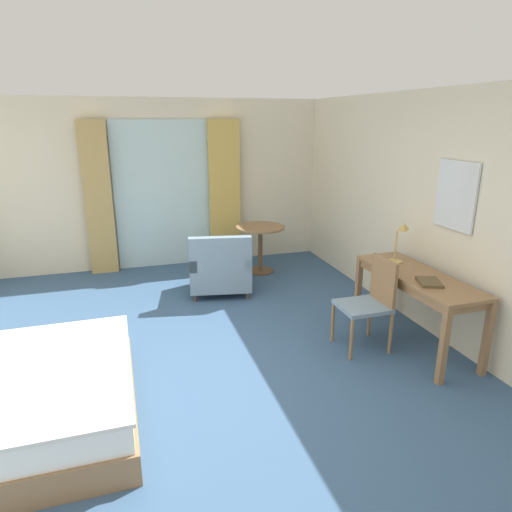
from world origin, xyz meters
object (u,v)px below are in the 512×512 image
(closed_book, at_px, (429,282))
(round_cafe_table, at_px, (260,238))
(desk_chair, at_px, (371,299))
(armchair_by_window, at_px, (220,269))
(desk_lamp, at_px, (400,238))
(writing_desk, at_px, (417,283))

(closed_book, bearing_deg, round_cafe_table, 126.72)
(desk_chair, distance_m, closed_book, 0.59)
(desk_chair, relative_size, round_cafe_table, 1.28)
(desk_chair, distance_m, round_cafe_table, 2.62)
(armchair_by_window, bearing_deg, desk_lamp, -41.72)
(writing_desk, bearing_deg, desk_lamp, 80.83)
(closed_book, distance_m, round_cafe_table, 3.04)
(desk_chair, relative_size, armchair_by_window, 1.03)
(round_cafe_table, bearing_deg, armchair_by_window, -138.37)
(round_cafe_table, bearing_deg, writing_desk, -72.57)
(desk_chair, bearing_deg, armchair_by_window, 121.07)
(desk_chair, distance_m, armchair_by_window, 2.22)
(writing_desk, distance_m, desk_chair, 0.51)
(desk_chair, height_order, round_cafe_table, desk_chair)
(writing_desk, bearing_deg, desk_chair, 170.66)
(closed_book, bearing_deg, writing_desk, 97.23)
(writing_desk, distance_m, closed_book, 0.29)
(desk_chair, bearing_deg, closed_book, -39.37)
(desk_chair, height_order, desk_lamp, desk_lamp)
(desk_lamp, bearing_deg, armchair_by_window, 138.28)
(desk_lamp, distance_m, closed_book, 0.77)
(desk_lamp, relative_size, round_cafe_table, 0.60)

